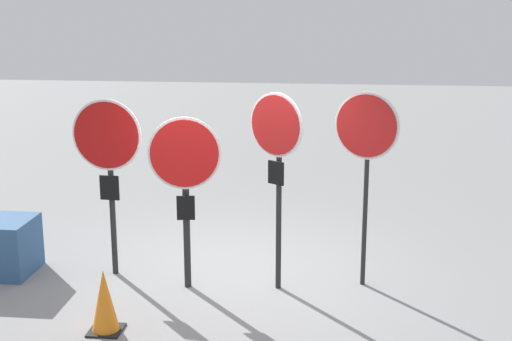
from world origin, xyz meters
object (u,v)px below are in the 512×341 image
Objects in this scene: stop_sign_2 at (277,147)px; stop_sign_3 at (366,140)px; traffic_cone_0 at (105,301)px; stop_sign_0 at (108,151)px; stop_sign_1 at (185,171)px.

stop_sign_3 is (1.02, 0.22, 0.06)m from stop_sign_2.
stop_sign_2 is at bearing 37.71° from traffic_cone_0.
stop_sign_0 reaches higher than traffic_cone_0.
traffic_cone_0 is (-0.62, -1.20, -1.11)m from stop_sign_1.
stop_sign_2 is (1.05, 0.09, 0.28)m from stop_sign_1.
stop_sign_1 is 1.75m from traffic_cone_0.
stop_sign_0 is 0.94× the size of stop_sign_2.
stop_sign_3 is at bearing 46.09° from stop_sign_2.
stop_sign_2 is 1.04m from stop_sign_3.
stop_sign_0 is at bearing 154.27° from stop_sign_1.
stop_sign_1 is at bearing -148.06° from stop_sign_3.
stop_sign_2 reaches higher than stop_sign_3.
stop_sign_1 is at bearing -13.04° from stop_sign_0.
stop_sign_1 is 2.11m from stop_sign_3.
stop_sign_0 is 3.07m from stop_sign_3.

